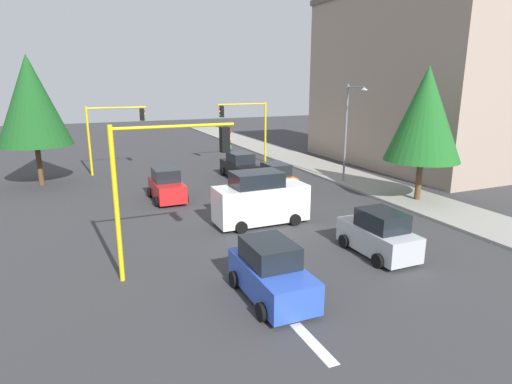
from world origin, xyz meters
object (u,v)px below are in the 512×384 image
Objects in this scene: tree_roadside_near at (425,114)px; car_orange at (275,179)px; delivery_van_white at (260,200)px; car_black at (240,166)px; traffic_signal_far_left at (246,120)px; street_lamp_curbside at (349,123)px; car_silver at (379,235)px; traffic_signal_near_right at (164,169)px; car_blue at (271,273)px; tree_opposite_side at (31,101)px; traffic_signal_far_right at (113,126)px; car_red at (167,186)px.

tree_roadside_near reaches higher than car_orange.
delivery_van_white is 1.16× the size of car_black.
delivery_van_white is at bearing -19.75° from traffic_signal_far_left.
street_lamp_curbside is (10.39, 3.55, 0.52)m from traffic_signal_far_left.
traffic_signal_far_left is 1.43× the size of car_silver.
car_blue is at bearing 39.71° from traffic_signal_near_right.
tree_roadside_near is 2.16× the size of car_silver.
car_black is at bearing 76.00° from tree_opposite_side.
traffic_signal_far_left is at bearing -161.15° from street_lamp_curbside.
car_orange is (-5.58, -7.05, -4.44)m from tree_roadside_near.
tree_opposite_side is at bearing -163.63° from traffic_signal_near_right.
tree_roadside_near is 2.06× the size of car_blue.
street_lamp_curbside is 1.89× the size of car_orange.
traffic_signal_far_right is 0.59× the size of tree_opposite_side.
traffic_signal_far_left is 17.19m from delivery_van_white.
car_blue is (7.35, -13.43, -4.44)m from tree_roadside_near.
delivery_van_white is 6.62m from car_orange.
delivery_van_white reaches higher than car_silver.
tree_roadside_near reaches higher than traffic_signal_near_right.
traffic_signal_near_right reaches higher than car_blue.
traffic_signal_far_right is 0.92× the size of traffic_signal_near_right.
car_black is at bearing 162.04° from car_blue.
car_black is (-17.89, 5.80, 0.00)m from car_blue.
street_lamp_curbside is 0.86× the size of tree_roadside_near.
traffic_signal_near_right reaches higher than delivery_van_white.
street_lamp_curbside reaches higher than car_black.
car_blue is at bearing -43.12° from street_lamp_curbside.
street_lamp_curbside is at bearing 150.91° from car_silver.
car_orange is (8.42, 14.45, -5.02)m from tree_opposite_side.
car_black is at bearing 57.32° from traffic_signal_far_right.
traffic_signal_far_right is 10.16m from car_red.
delivery_van_white is (16.00, 5.55, -2.51)m from traffic_signal_far_right.
traffic_signal_near_right reaches higher than car_black.
car_orange is (4.96, 0.59, -0.00)m from car_black.
car_black is (5.46, 8.51, -2.90)m from traffic_signal_far_right.
delivery_van_white reaches higher than car_red.
tree_opposite_side reaches higher than traffic_signal_near_right.
street_lamp_curbside is at bearing 52.10° from car_black.
car_orange is at bearing 147.59° from delivery_van_white.
tree_opposite_side is at bearing -135.41° from car_red.
car_blue and car_silver have the same top height.
traffic_signal_far_left is 1.37× the size of car_blue.
street_lamp_curbside is (10.39, 14.84, 0.55)m from traffic_signal_far_right.
tree_roadside_near is 13.75m from car_black.
car_silver is at bearing 21.36° from traffic_signal_far_right.
car_blue is at bearing -74.81° from car_silver.
street_lamp_curbside reaches higher than car_blue.
tree_roadside_near reaches higher than traffic_signal_far_left.
car_silver is at bearing 78.35° from traffic_signal_near_right.
car_blue is 18.81m from car_black.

